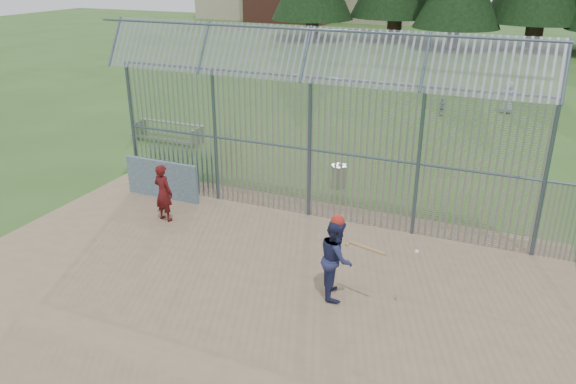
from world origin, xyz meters
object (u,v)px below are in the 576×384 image
at_px(batter, 336,258).
at_px(bleacher, 168,132).
at_px(dugout_wall, 162,179).
at_px(onlooker, 163,193).
at_px(trash_can, 339,176).

bearing_deg(batter, bleacher, 29.69).
relative_size(dugout_wall, onlooker, 1.51).
xyz_separation_m(onlooker, bleacher, (-4.28, 6.33, -0.44)).
distance_m(batter, onlooker, 5.93).
relative_size(dugout_wall, bleacher, 0.83).
bearing_deg(dugout_wall, bleacher, 123.25).
height_order(batter, trash_can, batter).
bearing_deg(dugout_wall, onlooker, -53.14).
xyz_separation_m(dugout_wall, trash_can, (4.70, 3.06, -0.24)).
height_order(dugout_wall, batter, batter).
relative_size(dugout_wall, trash_can, 3.05).
xyz_separation_m(dugout_wall, onlooker, (0.99, -1.33, 0.23)).
distance_m(batter, bleacher, 12.81).
distance_m(onlooker, trash_can, 5.76).
height_order(dugout_wall, bleacher, dugout_wall).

